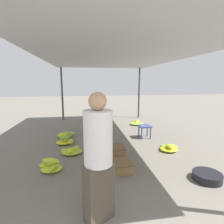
# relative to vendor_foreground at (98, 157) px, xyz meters

# --- Properties ---
(canopy_post_back_left) EXTENTS (0.08, 0.08, 2.27)m
(canopy_post_back_left) POSITION_rel_vendor_foreground_xyz_m (-1.08, 5.88, 0.33)
(canopy_post_back_left) COLOR #4C4C51
(canopy_post_back_left) RESTS_ON ground
(canopy_post_back_right) EXTENTS (0.08, 0.08, 2.27)m
(canopy_post_back_right) POSITION_rel_vendor_foreground_xyz_m (2.35, 5.88, 0.33)
(canopy_post_back_right) COLOR #4C4C51
(canopy_post_back_right) RESTS_ON ground
(canopy_tarp) EXTENTS (3.83, 6.71, 0.04)m
(canopy_tarp) POSITION_rel_vendor_foreground_xyz_m (0.63, 2.73, 1.49)
(canopy_tarp) COLOR #B2B2B7
(canopy_tarp) RESTS_ON canopy_post_front_left
(vendor_foreground) EXTENTS (0.45, 0.45, 1.54)m
(vendor_foreground) POSITION_rel_vendor_foreground_xyz_m (0.00, 0.00, 0.00)
(vendor_foreground) COLOR #4C4238
(vendor_foreground) RESTS_ON ground
(stool) EXTENTS (0.34, 0.34, 0.37)m
(stool) POSITION_rel_vendor_foreground_xyz_m (1.61, 2.93, -0.50)
(stool) COLOR #384C84
(stool) RESTS_ON ground
(basin_black) EXTENTS (0.47, 0.47, 0.13)m
(basin_black) POSITION_rel_vendor_foreground_xyz_m (1.88, 0.56, -0.74)
(basin_black) COLOR black
(basin_black) RESTS_ON ground
(banana_pile_left_0) EXTENTS (0.46, 0.48, 0.25)m
(banana_pile_left_0) POSITION_rel_vendor_foreground_xyz_m (-0.79, 1.31, -0.70)
(banana_pile_left_0) COLOR #CCD628
(banana_pile_left_0) RESTS_ON ground
(banana_pile_left_1) EXTENTS (0.51, 0.44, 0.17)m
(banana_pile_left_1) POSITION_rel_vendor_foreground_xyz_m (-0.49, 2.06, -0.74)
(banana_pile_left_1) COLOR #B5CD2C
(banana_pile_left_1) RESTS_ON ground
(banana_pile_left_2) EXTENTS (0.46, 0.35, 0.29)m
(banana_pile_left_2) POSITION_rel_vendor_foreground_xyz_m (-0.68, 2.74, -0.70)
(banana_pile_left_2) COLOR #8DBD33
(banana_pile_left_2) RESTS_ON ground
(banana_pile_left_3) EXTENTS (0.56, 0.55, 0.18)m
(banana_pile_left_3) POSITION_rel_vendor_foreground_xyz_m (-0.73, 3.30, -0.73)
(banana_pile_left_3) COLOR #BFD12A
(banana_pile_left_3) RESTS_ON ground
(banana_pile_right_0) EXTENTS (0.46, 0.46, 0.19)m
(banana_pile_right_0) POSITION_rel_vendor_foreground_xyz_m (1.86, 1.87, -0.73)
(banana_pile_right_0) COLOR #A7C72E
(banana_pile_right_0) RESTS_ON ground
(banana_pile_right_1) EXTENTS (0.50, 0.53, 0.18)m
(banana_pile_right_1) POSITION_rel_vendor_foreground_xyz_m (1.85, 4.51, -0.74)
(banana_pile_right_1) COLOR #A0C42F
(banana_pile_right_1) RESTS_ON ground
(crate_near) EXTENTS (0.46, 0.46, 0.21)m
(crate_near) POSITION_rel_vendor_foreground_xyz_m (0.50, 1.80, -0.69)
(crate_near) COLOR olive
(crate_near) RESTS_ON ground
(crate_mid) EXTENTS (0.42, 0.42, 0.18)m
(crate_mid) POSITION_rel_vendor_foreground_xyz_m (0.51, 1.11, -0.71)
(crate_mid) COLOR olive
(crate_mid) RESTS_ON ground
(crate_far) EXTENTS (0.38, 0.38, 0.17)m
(crate_far) POSITION_rel_vendor_foreground_xyz_m (0.35, 3.34, -0.72)
(crate_far) COLOR olive
(crate_far) RESTS_ON ground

